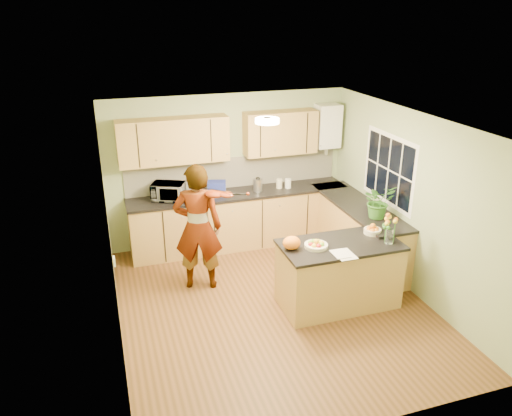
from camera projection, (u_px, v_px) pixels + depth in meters
name	position (u px, v px, depth m)	size (l,w,h in m)	color
floor	(273.00, 305.00, 6.76)	(4.50, 4.50, 0.00)	#533617
ceiling	(276.00, 122.00, 5.83)	(4.00, 4.50, 0.02)	white
wall_back	(228.00, 169.00, 8.28)	(4.00, 0.02, 2.50)	#99AE7C
wall_front	(363.00, 319.00, 4.31)	(4.00, 0.02, 2.50)	#99AE7C
wall_left	(110.00, 242.00, 5.72)	(0.02, 4.50, 2.50)	#99AE7C
wall_right	(411.00, 203.00, 6.86)	(0.02, 4.50, 2.50)	#99AE7C
back_counter	(240.00, 219.00, 8.33)	(3.64, 0.62, 0.94)	tan
right_counter	(357.00, 232.00, 7.82)	(0.62, 2.24, 0.94)	tan
splashback	(234.00, 172.00, 8.31)	(3.60, 0.02, 0.52)	white
upper_cabinets	(219.00, 137.00, 7.85)	(3.20, 0.34, 0.70)	tan
boiler	(327.00, 126.00, 8.38)	(0.40, 0.30, 0.86)	white
window_right	(389.00, 170.00, 7.28)	(0.01, 1.30, 1.05)	white
light_switch	(114.00, 261.00, 5.18)	(0.02, 0.09, 0.09)	white
ceiling_lamp	(267.00, 121.00, 6.11)	(0.30, 0.30, 0.07)	#FFEABF
peninsula_island	(339.00, 274.00, 6.64)	(1.57, 0.81, 0.90)	tan
fruit_dish	(316.00, 244.00, 6.36)	(0.30, 0.30, 0.10)	beige
orange_bowl	(373.00, 230.00, 6.74)	(0.23, 0.23, 0.14)	beige
flower_vase	(391.00, 223.00, 6.38)	(0.24, 0.24, 0.44)	silver
orange_bag	(292.00, 243.00, 6.29)	(0.23, 0.19, 0.17)	orange
papers	(345.00, 254.00, 6.18)	(0.23, 0.31, 0.01)	white
violinist	(198.00, 227.00, 6.91)	(0.67, 0.44, 1.84)	#D6A983
violin	(214.00, 194.00, 6.56)	(0.63, 0.25, 0.13)	#4B0B04
microwave	(168.00, 192.00, 7.79)	(0.50, 0.34, 0.27)	white
blue_box	(217.00, 188.00, 7.99)	(0.29, 0.21, 0.23)	navy
kettle	(258.00, 184.00, 8.18)	(0.15, 0.15, 0.28)	silver
jar_cream	(279.00, 184.00, 8.33)	(0.10, 0.10, 0.16)	beige
jar_white	(288.00, 183.00, 8.33)	(0.10, 0.10, 0.16)	white
potted_plant	(378.00, 201.00, 7.09)	(0.45, 0.39, 0.50)	#367326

